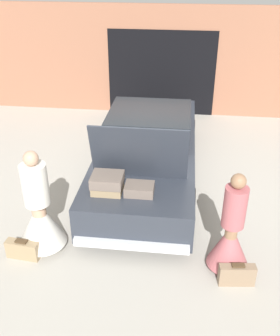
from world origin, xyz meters
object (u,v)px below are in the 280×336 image
at_px(person_right, 230,237).
at_px(suitcase_beside_left_person, 23,250).
at_px(suitcase_beside_right_person, 237,275).
at_px(person_left, 40,215).
at_px(car, 148,151).

distance_m(person_right, suitcase_beside_left_person, 3.00).
height_order(person_right, suitcase_beside_right_person, person_right).
bearing_deg(person_left, suitcase_beside_left_person, -27.42).
relative_size(person_right, suitcase_beside_left_person, 3.05).
height_order(person_left, person_right, person_left).
bearing_deg(car, person_left, -121.53).
height_order(car, person_right, car).
distance_m(car, person_left, 2.63).
relative_size(person_right, suitcase_beside_right_person, 3.08).
distance_m(suitcase_beside_left_person, suitcase_beside_right_person, 3.08).
bearing_deg(person_left, car, 156.32).
distance_m(person_left, suitcase_beside_left_person, 0.56).
distance_m(person_left, person_right, 2.77).
height_order(car, suitcase_beside_left_person, car).
bearing_deg(car, suitcase_beside_left_person, -121.98).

